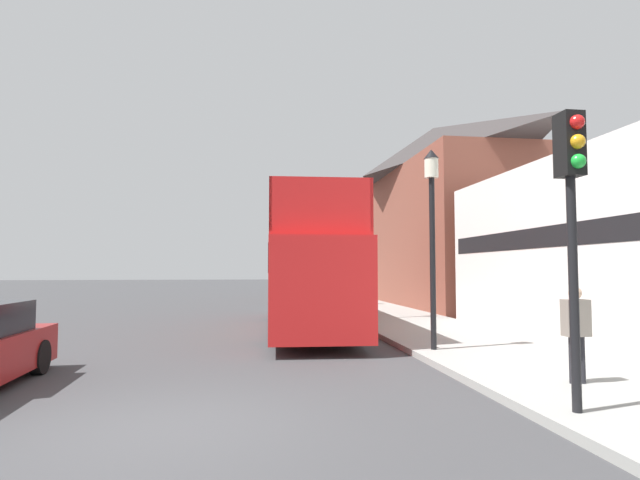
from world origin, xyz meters
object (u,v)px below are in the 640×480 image
pedestrian_nearest (576,325)px  lamp_post_nearest (432,210)px  parked_car_ahead_of_bus (300,295)px  lamp_post_third (334,243)px  tour_bus (307,275)px  traffic_signal (572,191)px  lamp_post_second (367,229)px

pedestrian_nearest → lamp_post_nearest: size_ratio=0.33×
parked_car_ahead_of_bus → pedestrian_nearest: bearing=-79.2°
lamp_post_third → tour_bus: bearing=-105.1°
lamp_post_nearest → lamp_post_third: 14.34m
parked_car_ahead_of_bus → traffic_signal: 19.42m
pedestrian_nearest → lamp_post_second: bearing=94.7°
tour_bus → traffic_signal: tour_bus is taller
parked_car_ahead_of_bus → lamp_post_third: (1.77, 0.21, 2.67)m
traffic_signal → lamp_post_second: 12.26m
lamp_post_third → parked_car_ahead_of_bus: bearing=-173.3°
tour_bus → traffic_signal: (2.28, -10.55, 1.19)m
tour_bus → lamp_post_third: size_ratio=2.39×
tour_bus → parked_car_ahead_of_bus: (0.63, 8.66, -1.11)m
lamp_post_second → lamp_post_third: lamp_post_second is taller
lamp_post_nearest → lamp_post_second: lamp_post_second is taller
traffic_signal → lamp_post_second: bearing=89.2°
parked_car_ahead_of_bus → lamp_post_nearest: size_ratio=0.88×
parked_car_ahead_of_bus → lamp_post_third: lamp_post_third is taller
lamp_post_nearest → lamp_post_second: (0.16, 7.17, 0.15)m
pedestrian_nearest → lamp_post_third: (-0.95, 17.90, 2.28)m
tour_bus → pedestrian_nearest: tour_bus is taller
parked_car_ahead_of_bus → traffic_signal: (1.66, -19.21, 2.30)m
lamp_post_second → lamp_post_third: size_ratio=1.04×
lamp_post_nearest → lamp_post_third: size_ratio=0.99×
traffic_signal → lamp_post_nearest: 5.09m
pedestrian_nearest → tour_bus: bearing=110.3°
pedestrian_nearest → lamp_post_third: lamp_post_third is taller
parked_car_ahead_of_bus → traffic_signal: traffic_signal is taller
lamp_post_nearest → lamp_post_second: bearing=88.7°
parked_car_ahead_of_bus → lamp_post_second: bearing=-73.2°
traffic_signal → lamp_post_third: (0.11, 19.42, 0.37)m
lamp_post_nearest → tour_bus: bearing=112.7°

